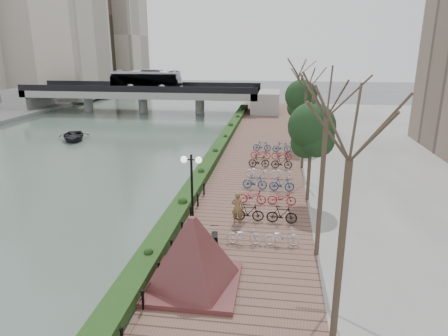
% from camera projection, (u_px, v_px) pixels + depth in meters
% --- Properties ---
extents(ground, '(220.00, 220.00, 0.00)m').
position_uv_depth(ground, '(136.00, 274.00, 17.75)').
color(ground, '#59595B').
rests_on(ground, ground).
extents(river_water, '(30.00, 130.00, 0.02)m').
position_uv_depth(river_water, '(83.00, 140.00, 43.43)').
color(river_water, '#495C51').
rests_on(river_water, ground).
extents(promenade, '(8.00, 75.00, 0.50)m').
position_uv_depth(promenade, '(253.00, 164.00, 33.75)').
color(promenade, brown).
rests_on(promenade, ground).
extents(hedge, '(1.10, 56.00, 0.60)m').
position_uv_depth(hedge, '(218.00, 149.00, 36.41)').
color(hedge, '#1C3513').
rests_on(hedge, promenade).
extents(chain_fence, '(0.10, 14.10, 0.70)m').
position_uv_depth(chain_fence, '(177.00, 238.00, 19.22)').
color(chain_fence, black).
rests_on(chain_fence, promenade).
extents(granite_monument, '(5.49, 5.49, 2.96)m').
position_uv_depth(granite_monument, '(193.00, 252.00, 15.63)').
color(granite_monument, '#4D2123').
rests_on(granite_monument, promenade).
extents(lamppost, '(1.02, 0.32, 4.41)m').
position_uv_depth(lamppost, '(192.00, 179.00, 18.85)').
color(lamppost, black).
rests_on(lamppost, promenade).
extents(motorcycle, '(0.63, 1.42, 0.86)m').
position_uv_depth(motorcycle, '(215.00, 238.00, 19.06)').
color(motorcycle, black).
rests_on(motorcycle, promenade).
extents(pedestrian, '(0.65, 0.43, 1.78)m').
position_uv_depth(pedestrian, '(237.00, 208.00, 21.52)').
color(pedestrian, brown).
rests_on(pedestrian, promenade).
extents(bicycle_parking, '(2.40, 19.89, 1.00)m').
position_uv_depth(bicycle_parking, '(269.00, 178.00, 27.82)').
color(bicycle_parking, silver).
rests_on(bicycle_parking, promenade).
extents(street_trees, '(3.20, 37.12, 6.80)m').
position_uv_depth(street_trees, '(307.00, 138.00, 27.67)').
color(street_trees, '#372B20').
rests_on(street_trees, promenade).
extents(bridge, '(36.00, 10.77, 6.50)m').
position_uv_depth(bridge, '(143.00, 90.00, 61.41)').
color(bridge, gray).
rests_on(bridge, ground).
extents(boat, '(4.87, 5.52, 0.95)m').
position_uv_depth(boat, '(73.00, 136.00, 43.29)').
color(boat, black).
rests_on(boat, river_water).
extents(far_buildings, '(35.00, 38.00, 38.00)m').
position_uv_depth(far_buildings, '(46.00, 15.00, 81.08)').
color(far_buildings, '#BCB09D').
rests_on(far_buildings, far_bank).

